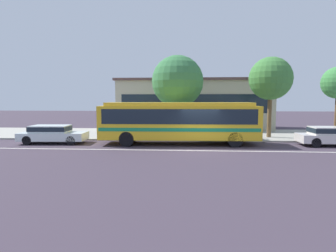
{
  "coord_description": "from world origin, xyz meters",
  "views": [
    {
      "loc": [
        -0.83,
        -17.96,
        3.12
      ],
      "look_at": [
        -2.18,
        1.44,
        1.3
      ],
      "focal_mm": 30.13,
      "sensor_mm": 36.0,
      "label": 1
    }
  ],
  "objects_px": {
    "street_tree_near_stop": "(178,82)",
    "street_tree_mid_block": "(271,79)",
    "pedestrian_waiting_near_sign": "(249,126)",
    "sedan_behind_bus": "(52,133)",
    "sedan_far_ahead": "(333,135)",
    "transit_bus": "(179,120)",
    "bus_stop_sign": "(238,118)"
  },
  "relations": [
    {
      "from": "transit_bus",
      "to": "sedan_far_ahead",
      "type": "bearing_deg",
      "value": 0.01
    },
    {
      "from": "sedan_far_ahead",
      "to": "pedestrian_waiting_near_sign",
      "type": "height_order",
      "value": "pedestrian_waiting_near_sign"
    },
    {
      "from": "transit_bus",
      "to": "sedan_far_ahead",
      "type": "distance_m",
      "value": 10.49
    },
    {
      "from": "sedan_far_ahead",
      "to": "bus_stop_sign",
      "type": "relative_size",
      "value": 1.86
    },
    {
      "from": "sedan_far_ahead",
      "to": "bus_stop_sign",
      "type": "distance_m",
      "value": 6.45
    },
    {
      "from": "pedestrian_waiting_near_sign",
      "to": "sedan_far_ahead",
      "type": "bearing_deg",
      "value": -25.93
    },
    {
      "from": "transit_bus",
      "to": "sedan_far_ahead",
      "type": "xyz_separation_m",
      "value": [
        10.45,
        0.0,
        -0.98
      ]
    },
    {
      "from": "street_tree_near_stop",
      "to": "sedan_far_ahead",
      "type": "bearing_deg",
      "value": -17.52
    },
    {
      "from": "transit_bus",
      "to": "pedestrian_waiting_near_sign",
      "type": "relative_size",
      "value": 6.67
    },
    {
      "from": "transit_bus",
      "to": "sedan_far_ahead",
      "type": "height_order",
      "value": "transit_bus"
    },
    {
      "from": "sedan_behind_bus",
      "to": "street_tree_mid_block",
      "type": "bearing_deg",
      "value": 12.56
    },
    {
      "from": "transit_bus",
      "to": "bus_stop_sign",
      "type": "relative_size",
      "value": 4.29
    },
    {
      "from": "transit_bus",
      "to": "sedan_behind_bus",
      "type": "relative_size",
      "value": 2.33
    },
    {
      "from": "transit_bus",
      "to": "bus_stop_sign",
      "type": "height_order",
      "value": "transit_bus"
    },
    {
      "from": "sedan_behind_bus",
      "to": "sedan_far_ahead",
      "type": "distance_m",
      "value": 19.53
    },
    {
      "from": "pedestrian_waiting_near_sign",
      "to": "street_tree_mid_block",
      "type": "bearing_deg",
      "value": 28.11
    },
    {
      "from": "sedan_behind_bus",
      "to": "transit_bus",
      "type": "bearing_deg",
      "value": 1.23
    },
    {
      "from": "sedan_behind_bus",
      "to": "pedestrian_waiting_near_sign",
      "type": "distance_m",
      "value": 14.7
    },
    {
      "from": "pedestrian_waiting_near_sign",
      "to": "street_tree_mid_block",
      "type": "relative_size",
      "value": 0.26
    },
    {
      "from": "sedan_behind_bus",
      "to": "bus_stop_sign",
      "type": "height_order",
      "value": "bus_stop_sign"
    },
    {
      "from": "sedan_far_ahead",
      "to": "street_tree_mid_block",
      "type": "height_order",
      "value": "street_tree_mid_block"
    },
    {
      "from": "sedan_behind_bus",
      "to": "bus_stop_sign",
      "type": "bearing_deg",
      "value": 9.71
    },
    {
      "from": "transit_bus",
      "to": "pedestrian_waiting_near_sign",
      "type": "height_order",
      "value": "transit_bus"
    },
    {
      "from": "sedan_behind_bus",
      "to": "street_tree_near_stop",
      "type": "bearing_deg",
      "value": 21.98
    },
    {
      "from": "pedestrian_waiting_near_sign",
      "to": "bus_stop_sign",
      "type": "xyz_separation_m",
      "value": [
        -0.92,
        -0.35,
        0.68
      ]
    },
    {
      "from": "pedestrian_waiting_near_sign",
      "to": "transit_bus",
      "type": "bearing_deg",
      "value": -155.25
    },
    {
      "from": "transit_bus",
      "to": "sedan_behind_bus",
      "type": "xyz_separation_m",
      "value": [
        -9.08,
        -0.2,
        -0.98
      ]
    },
    {
      "from": "transit_bus",
      "to": "street_tree_mid_block",
      "type": "relative_size",
      "value": 1.72
    },
    {
      "from": "sedan_far_ahead",
      "to": "street_tree_near_stop",
      "type": "xyz_separation_m",
      "value": [
        -10.69,
        3.37,
        3.86
      ]
    },
    {
      "from": "bus_stop_sign",
      "to": "street_tree_mid_block",
      "type": "bearing_deg",
      "value": 25.75
    },
    {
      "from": "street_tree_near_stop",
      "to": "street_tree_mid_block",
      "type": "bearing_deg",
      "value": 0.32
    },
    {
      "from": "sedan_behind_bus",
      "to": "bus_stop_sign",
      "type": "xyz_separation_m",
      "value": [
        13.52,
        2.31,
        1.03
      ]
    }
  ]
}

